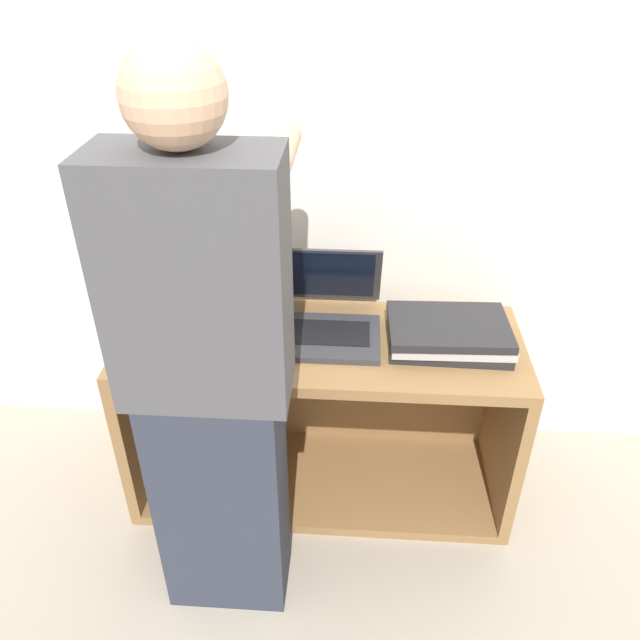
% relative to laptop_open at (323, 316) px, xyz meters
% --- Properties ---
extents(ground_plane, '(12.00, 12.00, 0.00)m').
position_rel_laptop_open_xyz_m(ground_plane, '(0.00, -0.30, -0.67)').
color(ground_plane, '#9E9384').
extents(wall_back, '(8.00, 0.05, 2.40)m').
position_rel_laptop_open_xyz_m(wall_back, '(0.00, 0.29, 0.53)').
color(wall_back, silver).
rests_on(wall_back, ground_plane).
extents(cart, '(1.25, 0.48, 0.62)m').
position_rel_laptop_open_xyz_m(cart, '(0.00, 0.00, -0.36)').
color(cart, olive).
rests_on(cart, ground_plane).
extents(laptop_open, '(0.36, 0.36, 0.25)m').
position_rel_laptop_open_xyz_m(laptop_open, '(0.00, 0.00, 0.00)').
color(laptop_open, '#333338').
rests_on(laptop_open, cart).
extents(laptop_stack_left, '(0.38, 0.27, 0.16)m').
position_rel_laptop_open_xyz_m(laptop_stack_left, '(-0.39, -0.06, 0.03)').
color(laptop_stack_left, '#232326').
rests_on(laptop_stack_left, cart).
extents(laptop_stack_right, '(0.37, 0.27, 0.08)m').
position_rel_laptop_open_xyz_m(laptop_stack_right, '(0.39, -0.06, -0.01)').
color(laptop_stack_right, '#232326').
rests_on(laptop_stack_right, cart).
extents(person, '(0.40, 0.52, 1.55)m').
position_rel_laptop_open_xyz_m(person, '(-0.25, -0.47, 0.10)').
color(person, '#2D3342').
rests_on(person, ground_plane).
extents(inventory_tag, '(0.06, 0.02, 0.01)m').
position_rel_laptop_open_xyz_m(inventory_tag, '(-0.39, -0.12, 0.11)').
color(inventory_tag, red).
rests_on(inventory_tag, laptop_stack_left).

